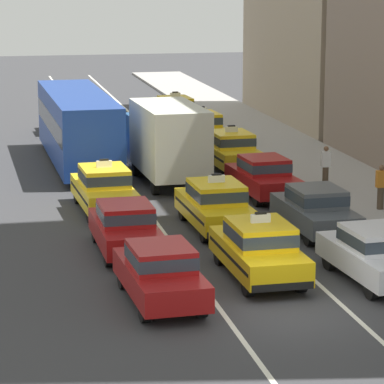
{
  "coord_description": "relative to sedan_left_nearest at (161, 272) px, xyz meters",
  "views": [
    {
      "loc": [
        -7.55,
        -24.04,
        8.66
      ],
      "look_at": [
        -0.6,
        8.76,
        1.3
      ],
      "focal_mm": 96.06,
      "sensor_mm": 36.0,
      "label": 1
    }
  ],
  "objects": [
    {
      "name": "lane_stripe_center_right",
      "position": [
        4.6,
        18.6,
        -0.84
      ],
      "size": [
        0.14,
        80.0,
        0.01
      ],
      "primitive_type": "cube",
      "color": "silver",
      "rests_on": "ground"
    },
    {
      "name": "sedan_right_nearest",
      "position": [
        6.19,
        0.54,
        0.0
      ],
      "size": [
        2.03,
        4.4,
        1.58
      ],
      "color": "black",
      "rests_on": "ground"
    },
    {
      "name": "lane_stripe_left_center",
      "position": [
        1.4,
        18.6,
        -0.84
      ],
      "size": [
        0.14,
        80.0,
        0.01
      ],
      "primitive_type": "cube",
      "color": "silver",
      "rests_on": "ground"
    },
    {
      "name": "ground_plane",
      "position": [
        3.0,
        -1.4,
        -0.85
      ],
      "size": [
        160.0,
        160.0,
        0.0
      ],
      "primitive_type": "plane",
      "color": "#353538"
    },
    {
      "name": "sedan_right_second",
      "position": [
        6.3,
        5.99,
        0.0
      ],
      "size": [
        1.9,
        4.36,
        1.58
      ],
      "color": "black",
      "rests_on": "ground"
    },
    {
      "name": "pedestrian_by_storefront",
      "position": [
        9.53,
        8.28,
        0.11
      ],
      "size": [
        0.47,
        0.24,
        1.62
      ],
      "color": "#473828",
      "rests_on": "sidewalk_curb"
    },
    {
      "name": "taxi_right_fifth",
      "position": [
        6.3,
        23.67,
        0.03
      ],
      "size": [
        2.04,
        4.64,
        1.96
      ],
      "color": "black",
      "rests_on": "ground"
    },
    {
      "name": "sidewalk_curb",
      "position": [
        10.2,
        13.6,
        -0.77
      ],
      "size": [
        4.0,
        90.0,
        0.15
      ],
      "primitive_type": "cube",
      "color": "#9E9993",
      "rests_on": "ground"
    },
    {
      "name": "box_truck_center_third",
      "position": [
        2.98,
        15.38,
        0.93
      ],
      "size": [
        2.49,
        7.04,
        3.27
      ],
      "color": "black",
      "rests_on": "ground"
    },
    {
      "name": "taxi_left_third",
      "position": [
        -0.16,
        10.56,
        0.03
      ],
      "size": [
        2.01,
        4.63,
        1.96
      ],
      "color": "black",
      "rests_on": "ground"
    },
    {
      "name": "sedan_left_second",
      "position": [
        -0.2,
        4.98,
        0.0
      ],
      "size": [
        1.81,
        4.32,
        1.58
      ],
      "color": "black",
      "rests_on": "ground"
    },
    {
      "name": "sedan_right_third",
      "position": [
        6.12,
        11.67,
        0.0
      ],
      "size": [
        2.03,
        4.4,
        1.58
      ],
      "color": "black",
      "rests_on": "ground"
    },
    {
      "name": "bus_left_fourth",
      "position": [
        -0.16,
        19.79,
        0.97
      ],
      "size": [
        2.75,
        11.25,
        3.22
      ],
      "color": "black",
      "rests_on": "ground"
    },
    {
      "name": "sedan_left_nearest",
      "position": [
        0.0,
        0.0,
        0.0
      ],
      "size": [
        1.96,
        4.38,
        1.58
      ],
      "color": "black",
      "rests_on": "ground"
    },
    {
      "name": "taxi_center_second",
      "position": [
        3.17,
        7.15,
        0.03
      ],
      "size": [
        1.93,
        4.6,
        1.96
      ],
      "color": "black",
      "rests_on": "ground"
    },
    {
      "name": "sedan_left_fifth",
      "position": [
        -0.05,
        28.89,
        0.0
      ],
      "size": [
        1.88,
        4.35,
        1.58
      ],
      "color": "black",
      "rests_on": "ground"
    },
    {
      "name": "taxi_right_sixth",
      "position": [
        6.22,
        29.95,
        0.03
      ],
      "size": [
        2.03,
        4.64,
        1.96
      ],
      "color": "black",
      "rests_on": "ground"
    },
    {
      "name": "taxi_right_fourth",
      "position": [
        6.26,
        17.4,
        0.03
      ],
      "size": [
        1.99,
        4.63,
        1.96
      ],
      "color": "black",
      "rests_on": "ground"
    },
    {
      "name": "pedestrian_near_crosswalk",
      "position": [
        8.9,
        12.46,
        0.12
      ],
      "size": [
        0.36,
        0.24,
        1.61
      ],
      "color": "#473828",
      "rests_on": "sidewalk_curb"
    },
    {
      "name": "taxi_center_nearest",
      "position": [
        3.12,
        1.55,
        0.03
      ],
      "size": [
        1.89,
        4.59,
        1.96
      ],
      "color": "black",
      "rests_on": "ground"
    },
    {
      "name": "taxi_center_fourth",
      "position": [
        2.91,
        22.1,
        0.03
      ],
      "size": [
        1.94,
        4.61,
        1.96
      ],
      "color": "black",
      "rests_on": "ground"
    }
  ]
}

